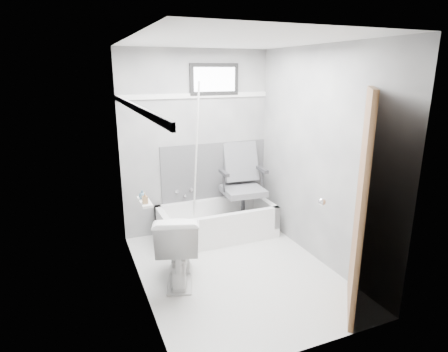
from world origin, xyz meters
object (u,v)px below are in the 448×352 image
door (410,214)px  soap_bottle_a (145,198)px  bathtub (217,221)px  soap_bottle_b (142,194)px  toilet (178,246)px  office_chair (243,185)px

door → soap_bottle_a: 2.33m
bathtub → soap_bottle_b: size_ratio=16.93×
door → toilet: bearing=139.5°
office_chair → soap_bottle_a: size_ratio=9.69×
door → office_chair: bearing=101.2°
bathtub → soap_bottle_b: soap_bottle_b is taller
toilet → soap_bottle_a: 0.67m
door → soap_bottle_a: door is taller
bathtub → door: size_ratio=0.75×
toilet → soap_bottle_b: (-0.32, 0.09, 0.58)m
office_chair → soap_bottle_b: 1.70m
soap_bottle_a → soap_bottle_b: soap_bottle_a is taller
soap_bottle_a → soap_bottle_b: bearing=90.0°
toilet → soap_bottle_b: size_ratio=8.84×
office_chair → soap_bottle_a: 1.77m
soap_bottle_a → soap_bottle_b: size_ratio=1.25×
bathtub → soap_bottle_a: soap_bottle_a is taller
bathtub → door: 2.49m
bathtub → soap_bottle_a: bearing=-140.4°
soap_bottle_b → bathtub: bearing=34.9°
office_chair → toilet: (-1.15, -0.89, -0.27)m
bathtub → toilet: 1.15m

